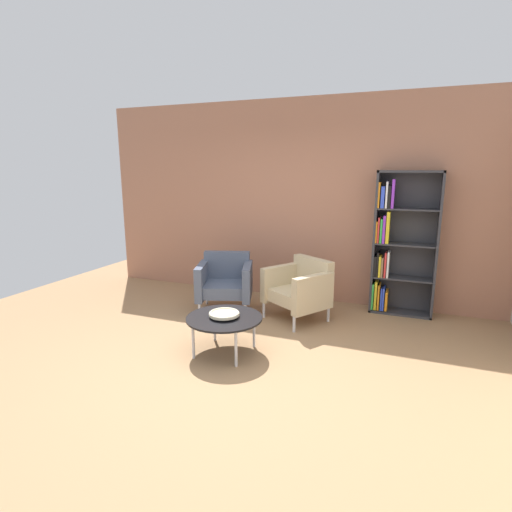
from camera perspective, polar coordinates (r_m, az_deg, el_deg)
The scene contains 7 objects.
ground_plane at distance 4.09m, azimuth -3.21°, elevation -15.63°, with size 8.32×8.32×0.00m, color #9E7751.
brick_back_panel at distance 5.95m, azimuth 6.57°, elevation 7.74°, with size 6.40×0.12×2.90m, color #A87056.
bookshelf_tall at distance 5.61m, azimuth 19.57°, elevation 1.47°, with size 0.80×0.30×1.90m.
coffee_table_low at distance 4.25m, azimuth -4.55°, elevation -9.03°, with size 0.80×0.80×0.40m.
decorative_bowl at distance 4.23m, azimuth -4.56°, elevation -8.22°, with size 0.32×0.32×0.05m.
armchair_by_bookshelf at distance 5.20m, azimuth 6.29°, elevation -4.54°, with size 0.94×0.92×0.78m.
armchair_near_window at distance 5.50m, azimuth -4.40°, elevation -3.55°, with size 0.88×0.84×0.78m.
Camera 1 is at (1.52, -3.28, 1.91)m, focal length 28.04 mm.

